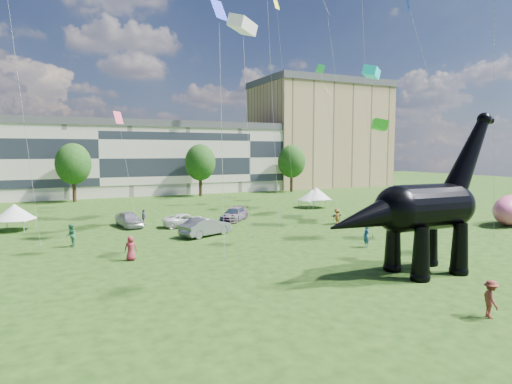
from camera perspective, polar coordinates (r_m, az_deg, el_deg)
name	(u,v)px	position (r m, az deg, el deg)	size (l,w,h in m)	color
ground	(367,298)	(23.84, 14.61, -13.47)	(220.00, 220.00, 0.00)	#16330C
terrace_row	(96,161)	(79.52, -20.55, 3.89)	(78.00, 11.00, 12.00)	beige
apartment_block	(319,137)	(98.76, 8.39, 7.30)	(28.00, 18.00, 22.00)	tan
tree_mid_left	(73,161)	(70.29, -23.20, 3.88)	(5.20, 5.20, 9.44)	#382314
tree_mid_right	(200,159)	(73.78, -7.45, 4.32)	(5.20, 5.20, 9.44)	#382314
tree_far_right	(292,159)	(81.13, 4.78, 4.44)	(5.20, 5.20, 9.44)	#382314
dinosaur_sculpture	(420,210)	(28.48, 21.07, -2.29)	(12.92, 3.58, 10.61)	black
car_silver	(129,219)	(45.43, -16.57, -3.50)	(1.85, 4.59, 1.56)	silver
car_grey	(206,227)	(39.26, -6.70, -4.62)	(1.76, 5.05, 1.66)	slate
car_white	(187,220)	(44.20, -9.20, -3.74)	(2.21, 4.79, 1.33)	white
car_dark	(234,214)	(47.53, -2.92, -2.98)	(2.00, 4.91, 1.43)	#595960
gazebo_near	(316,193)	(58.94, 8.03, -0.19)	(4.05, 4.05, 2.77)	white
gazebo_far	(312,195)	(58.69, 7.44, -0.43)	(3.54, 3.54, 2.44)	white
gazebo_left	(14,212)	(47.43, -29.51, -2.33)	(4.76, 4.76, 2.61)	silver
inflatable_pink	(511,210)	(51.84, 30.88, -2.07)	(6.32, 3.16, 3.16)	#DA5588
visitors	(204,233)	(36.04, -7.00, -5.45)	(48.35, 42.01, 1.88)	#254D88
kites	(330,64)	(51.00, 9.82, 16.45)	(49.35, 50.69, 28.47)	#FB3D10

